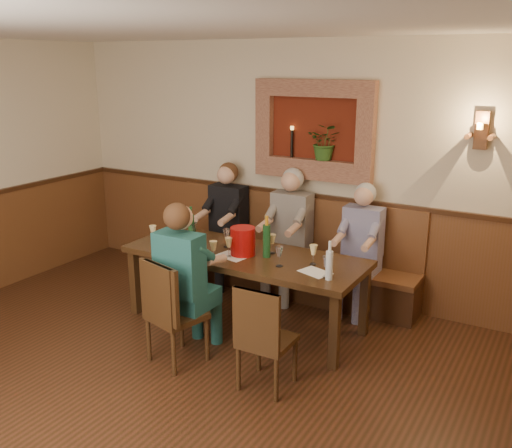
{
  "coord_description": "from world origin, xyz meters",
  "views": [
    {
      "loc": [
        2.76,
        -2.66,
        2.57
      ],
      "look_at": [
        0.1,
        1.9,
        1.05
      ],
      "focal_mm": 40.0,
      "sensor_mm": 36.0,
      "label": 1
    }
  ],
  "objects_px": {
    "dining_table": "(245,260)",
    "spittoon_bucket": "(243,241)",
    "chair_near_left": "(176,332)",
    "wine_bottle_green_a": "(267,240)",
    "bench": "(288,265)",
    "person_bench_left": "(225,235)",
    "water_bottle": "(329,264)",
    "chair_near_right": "(266,358)",
    "person_bench_mid": "(288,245)",
    "person_bench_right": "(359,261)",
    "person_chair_front": "(187,292)",
    "wine_bottle_green_b": "(191,227)"
  },
  "relations": [
    {
      "from": "dining_table",
      "to": "spittoon_bucket",
      "type": "height_order",
      "value": "spittoon_bucket"
    },
    {
      "from": "chair_near_left",
      "to": "wine_bottle_green_a",
      "type": "bearing_deg",
      "value": 83.87
    },
    {
      "from": "bench",
      "to": "wine_bottle_green_a",
      "type": "xyz_separation_m",
      "value": [
        0.24,
        -0.93,
        0.59
      ]
    },
    {
      "from": "bench",
      "to": "chair_near_left",
      "type": "xyz_separation_m",
      "value": [
        -0.13,
        -1.9,
        -0.05
      ]
    },
    {
      "from": "chair_near_left",
      "to": "spittoon_bucket",
      "type": "xyz_separation_m",
      "value": [
        0.14,
        0.91,
        0.61
      ]
    },
    {
      "from": "person_bench_left",
      "to": "water_bottle",
      "type": "bearing_deg",
      "value": -30.96
    },
    {
      "from": "chair_near_left",
      "to": "wine_bottle_green_a",
      "type": "xyz_separation_m",
      "value": [
        0.37,
        0.97,
        0.64
      ]
    },
    {
      "from": "spittoon_bucket",
      "to": "water_bottle",
      "type": "height_order",
      "value": "water_bottle"
    },
    {
      "from": "bench",
      "to": "chair_near_right",
      "type": "xyz_separation_m",
      "value": [
        0.76,
        -1.86,
        -0.07
      ]
    },
    {
      "from": "water_bottle",
      "to": "bench",
      "type": "bearing_deg",
      "value": 130.17
    },
    {
      "from": "dining_table",
      "to": "person_bench_left",
      "type": "height_order",
      "value": "person_bench_left"
    },
    {
      "from": "bench",
      "to": "person_bench_mid",
      "type": "height_order",
      "value": "person_bench_mid"
    },
    {
      "from": "spittoon_bucket",
      "to": "dining_table",
      "type": "bearing_deg",
      "value": 99.16
    },
    {
      "from": "person_bench_right",
      "to": "wine_bottle_green_a",
      "type": "height_order",
      "value": "person_bench_right"
    },
    {
      "from": "person_bench_left",
      "to": "person_bench_mid",
      "type": "relative_size",
      "value": 0.99
    },
    {
      "from": "person_bench_left",
      "to": "spittoon_bucket",
      "type": "bearing_deg",
      "value": -47.97
    },
    {
      "from": "bench",
      "to": "person_bench_right",
      "type": "bearing_deg",
      "value": -6.79
    },
    {
      "from": "chair_near_right",
      "to": "person_chair_front",
      "type": "distance_m",
      "value": 0.95
    },
    {
      "from": "person_bench_right",
      "to": "spittoon_bucket",
      "type": "bearing_deg",
      "value": -134.47
    },
    {
      "from": "person_bench_mid",
      "to": "water_bottle",
      "type": "height_order",
      "value": "person_bench_mid"
    },
    {
      "from": "person_bench_right",
      "to": "water_bottle",
      "type": "bearing_deg",
      "value": -83.85
    },
    {
      "from": "bench",
      "to": "wine_bottle_green_b",
      "type": "relative_size",
      "value": 8.27
    },
    {
      "from": "water_bottle",
      "to": "person_chair_front",
      "type": "bearing_deg",
      "value": -153.83
    },
    {
      "from": "wine_bottle_green_b",
      "to": "person_bench_left",
      "type": "bearing_deg",
      "value": 96.2
    },
    {
      "from": "person_chair_front",
      "to": "spittoon_bucket",
      "type": "xyz_separation_m",
      "value": [
        0.13,
        0.73,
        0.3
      ]
    },
    {
      "from": "person_chair_front",
      "to": "water_bottle",
      "type": "distance_m",
      "value": 1.28
    },
    {
      "from": "spittoon_bucket",
      "to": "chair_near_left",
      "type": "bearing_deg",
      "value": -98.54
    },
    {
      "from": "person_bench_left",
      "to": "wine_bottle_green_b",
      "type": "height_order",
      "value": "person_bench_left"
    },
    {
      "from": "bench",
      "to": "person_bench_right",
      "type": "xyz_separation_m",
      "value": [
        0.87,
        -0.1,
        0.24
      ]
    },
    {
      "from": "bench",
      "to": "dining_table",
      "type": "bearing_deg",
      "value": -90.0
    },
    {
      "from": "chair_near_right",
      "to": "person_chair_front",
      "type": "bearing_deg",
      "value": 169.83
    },
    {
      "from": "dining_table",
      "to": "wine_bottle_green_b",
      "type": "distance_m",
      "value": 0.74
    },
    {
      "from": "person_bench_mid",
      "to": "person_chair_front",
      "type": "relative_size",
      "value": 1.02
    },
    {
      "from": "bench",
      "to": "wine_bottle_green_b",
      "type": "bearing_deg",
      "value": -129.46
    },
    {
      "from": "bench",
      "to": "water_bottle",
      "type": "xyz_separation_m",
      "value": [
        0.99,
        -1.17,
        0.56
      ]
    },
    {
      "from": "person_bench_right",
      "to": "spittoon_bucket",
      "type": "distance_m",
      "value": 1.28
    },
    {
      "from": "person_bench_left",
      "to": "person_bench_right",
      "type": "xyz_separation_m",
      "value": [
        1.66,
        0.0,
        -0.03
      ]
    },
    {
      "from": "person_bench_mid",
      "to": "dining_table",
      "type": "bearing_deg",
      "value": -93.17
    },
    {
      "from": "chair_near_left",
      "to": "chair_near_right",
      "type": "xyz_separation_m",
      "value": [
        0.89,
        0.04,
        -0.02
      ]
    },
    {
      "from": "dining_table",
      "to": "water_bottle",
      "type": "height_order",
      "value": "water_bottle"
    },
    {
      "from": "person_chair_front",
      "to": "wine_bottle_green_b",
      "type": "xyz_separation_m",
      "value": [
        -0.58,
        0.86,
        0.3
      ]
    },
    {
      "from": "chair_near_left",
      "to": "wine_bottle_green_b",
      "type": "height_order",
      "value": "wine_bottle_green_b"
    },
    {
      "from": "chair_near_left",
      "to": "person_bench_mid",
      "type": "relative_size",
      "value": 0.66
    },
    {
      "from": "person_bench_mid",
      "to": "person_bench_right",
      "type": "height_order",
      "value": "person_bench_mid"
    },
    {
      "from": "person_chair_front",
      "to": "wine_bottle_green_a",
      "type": "bearing_deg",
      "value": 65.22
    },
    {
      "from": "wine_bottle_green_a",
      "to": "water_bottle",
      "type": "relative_size",
      "value": 1.18
    },
    {
      "from": "spittoon_bucket",
      "to": "person_bench_right",
      "type": "bearing_deg",
      "value": 45.53
    },
    {
      "from": "wine_bottle_green_a",
      "to": "water_bottle",
      "type": "distance_m",
      "value": 0.79
    },
    {
      "from": "dining_table",
      "to": "bench",
      "type": "relative_size",
      "value": 0.8
    },
    {
      "from": "person_bench_mid",
      "to": "chair_near_left",
      "type": "bearing_deg",
      "value": -95.61
    }
  ]
}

